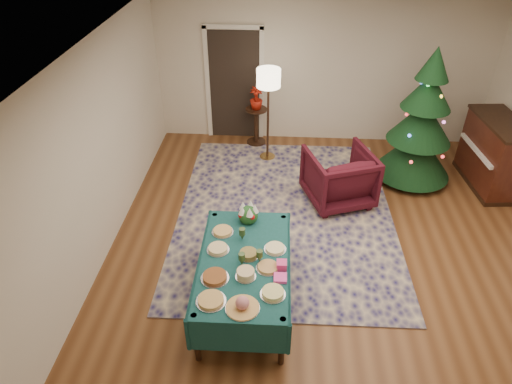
# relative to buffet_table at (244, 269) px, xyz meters

# --- Properties ---
(room_shell) EXTENTS (7.00, 7.00, 7.00)m
(room_shell) POSITION_rel_buffet_table_xyz_m (1.06, 0.80, 0.79)
(room_shell) COLOR #593319
(room_shell) RESTS_ON ground
(doorway) EXTENTS (1.08, 0.04, 2.16)m
(doorway) POSITION_rel_buffet_table_xyz_m (-0.54, 4.28, 0.54)
(doorway) COLOR black
(doorway) RESTS_ON ground
(rug) EXTENTS (3.25, 4.24, 0.02)m
(rug) POSITION_rel_buffet_table_xyz_m (0.46, 1.81, -0.55)
(rug) COLOR #17144C
(rug) RESTS_ON ground
(buffet_table) EXTENTS (1.07, 1.80, 0.70)m
(buffet_table) POSITION_rel_buffet_table_xyz_m (0.00, 0.00, 0.00)
(buffet_table) COLOR black
(buffet_table) RESTS_ON ground
(platter_0) EXTENTS (0.31, 0.31, 0.04)m
(platter_0) POSITION_rel_buffet_table_xyz_m (-0.28, -0.63, 0.16)
(platter_0) COLOR silver
(platter_0) RESTS_ON buffet_table
(platter_1) EXTENTS (0.35, 0.35, 0.15)m
(platter_1) POSITION_rel_buffet_table_xyz_m (0.04, -0.70, 0.19)
(platter_1) COLOR silver
(platter_1) RESTS_ON buffet_table
(platter_2) EXTENTS (0.27, 0.27, 0.06)m
(platter_2) POSITION_rel_buffet_table_xyz_m (0.34, -0.50, 0.17)
(platter_2) COLOR silver
(platter_2) RESTS_ON buffet_table
(platter_3) EXTENTS (0.30, 0.30, 0.05)m
(platter_3) POSITION_rel_buffet_table_xyz_m (-0.29, -0.31, 0.16)
(platter_3) COLOR silver
(platter_3) RESTS_ON buffet_table
(platter_4) EXTENTS (0.22, 0.22, 0.09)m
(platter_4) POSITION_rel_buffet_table_xyz_m (0.04, -0.27, 0.18)
(platter_4) COLOR silver
(platter_4) RESTS_ON buffet_table
(platter_5) EXTENTS (0.26, 0.26, 0.04)m
(platter_5) POSITION_rel_buffet_table_xyz_m (0.27, -0.12, 0.16)
(platter_5) COLOR silver
(platter_5) RESTS_ON buffet_table
(platter_6) EXTENTS (0.26, 0.26, 0.05)m
(platter_6) POSITION_rel_buffet_table_xyz_m (-0.31, 0.14, 0.16)
(platter_6) COLOR silver
(platter_6) RESTS_ON buffet_table
(platter_7) EXTENTS (0.23, 0.23, 0.07)m
(platter_7) POSITION_rel_buffet_table_xyz_m (0.04, 0.06, 0.17)
(platter_7) COLOR silver
(platter_7) RESTS_ON buffet_table
(platter_8) EXTENTS (0.26, 0.26, 0.04)m
(platter_8) POSITION_rel_buffet_table_xyz_m (0.34, 0.19, 0.16)
(platter_8) COLOR silver
(platter_8) RESTS_ON buffet_table
(platter_9) EXTENTS (0.26, 0.26, 0.04)m
(platter_9) POSITION_rel_buffet_table_xyz_m (-0.30, 0.46, 0.16)
(platter_9) COLOR silver
(platter_9) RESTS_ON buffet_table
(goblet_0) EXTENTS (0.07, 0.07, 0.16)m
(goblet_0) POSITION_rel_buffet_table_xyz_m (-0.05, 0.34, 0.22)
(goblet_0) COLOR #2D471E
(goblet_0) RESTS_ON buffet_table
(goblet_1) EXTENTS (0.07, 0.07, 0.16)m
(goblet_1) POSITION_rel_buffet_table_xyz_m (0.17, -0.02, 0.22)
(goblet_1) COLOR #2D471E
(goblet_1) RESTS_ON buffet_table
(goblet_2) EXTENTS (0.07, 0.07, 0.16)m
(goblet_2) POSITION_rel_buffet_table_xyz_m (-0.02, -0.08, 0.22)
(goblet_2) COLOR #2D471E
(goblet_2) RESTS_ON buffet_table
(napkin_stack) EXTENTS (0.14, 0.14, 0.04)m
(napkin_stack) POSITION_rel_buffet_table_xyz_m (0.41, -0.27, 0.16)
(napkin_stack) COLOR #FA45AC
(napkin_stack) RESTS_ON buffet_table
(gift_box) EXTENTS (0.11, 0.11, 0.09)m
(gift_box) POSITION_rel_buffet_table_xyz_m (0.42, -0.11, 0.18)
(gift_box) COLOR #E8408A
(gift_box) RESTS_ON buffet_table
(centerpiece) EXTENTS (0.25, 0.25, 0.29)m
(centerpiece) POSITION_rel_buffet_table_xyz_m (-0.01, 0.70, 0.26)
(centerpiece) COLOR #1E4C1E
(centerpiece) RESTS_ON buffet_table
(armchair) EXTENTS (1.17, 1.13, 0.96)m
(armchair) POSITION_rel_buffet_table_xyz_m (1.26, 2.19, -0.08)
(armchair) COLOR #3C0D17
(armchair) RESTS_ON ground
(floor_lamp) EXTENTS (0.40, 0.40, 1.66)m
(floor_lamp) POSITION_rel_buffet_table_xyz_m (0.12, 3.46, 0.85)
(floor_lamp) COLOR #A57F3F
(floor_lamp) RESTS_ON ground
(side_table) EXTENTS (0.40, 0.40, 0.71)m
(side_table) POSITION_rel_buffet_table_xyz_m (-0.12, 4.00, -0.21)
(side_table) COLOR black
(side_table) RESTS_ON ground
(potted_plant) EXTENTS (0.23, 0.42, 0.23)m
(potted_plant) POSITION_rel_buffet_table_xyz_m (-0.12, 4.00, 0.27)
(potted_plant) COLOR #9D190B
(potted_plant) RESTS_ON side_table
(christmas_tree) EXTENTS (1.28, 1.28, 2.24)m
(christmas_tree) POSITION_rel_buffet_table_xyz_m (2.56, 2.93, 0.45)
(christmas_tree) COLOR black
(christmas_tree) RESTS_ON ground
(piano) EXTENTS (0.73, 1.37, 1.14)m
(piano) POSITION_rel_buffet_table_xyz_m (3.76, 2.83, 0.00)
(piano) COLOR black
(piano) RESTS_ON ground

